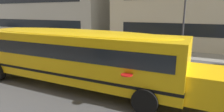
{
  "coord_description": "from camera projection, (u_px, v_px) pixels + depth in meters",
  "views": [
    {
      "loc": [
        8.91,
        -8.66,
        3.45
      ],
      "look_at": [
        4.99,
        -0.87,
        1.42
      ],
      "focal_mm": 30.45,
      "sensor_mm": 36.0,
      "label": 1
    }
  ],
  "objects": [
    {
      "name": "ground_plane",
      "position": [
        49.0,
        67.0,
        12.22
      ],
      "size": [
        400.0,
        400.0,
        0.0
      ],
      "primitive_type": "plane",
      "color": "#4C4C4F"
    },
    {
      "name": "sidewalk_far",
      "position": [
        106.0,
        47.0,
        18.88
      ],
      "size": [
        120.0,
        3.0,
        0.01
      ],
      "primitive_type": "cube",
      "color": "gray",
      "rests_on": "ground_plane"
    },
    {
      "name": "lane_centreline",
      "position": [
        49.0,
        67.0,
        12.22
      ],
      "size": [
        110.0,
        0.16,
        0.01
      ],
      "primitive_type": "cube",
      "color": "silver",
      "rests_on": "ground_plane"
    },
    {
      "name": "school_bus",
      "position": [
        76.0,
        53.0,
        8.79
      ],
      "size": [
        12.02,
        2.85,
        2.68
      ],
      "rotation": [
        0.0,
        0.0,
        0.02
      ],
      "color": "yellow",
      "rests_on": "ground_plane"
    },
    {
      "name": "parked_car_silver_by_entrance",
      "position": [
        9.0,
        36.0,
        21.02
      ],
      "size": [
        3.99,
        2.07,
        1.64
      ],
      "rotation": [
        0.0,
        0.0,
        -0.06
      ],
      "color": "#B7BABF",
      "rests_on": "ground_plane"
    },
    {
      "name": "street_lamp",
      "position": [
        185.0,
        0.0,
        14.14
      ],
      "size": [
        0.44,
        0.44,
        6.8
      ],
      "color": "#38383D",
      "rests_on": "ground_plane"
    }
  ]
}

